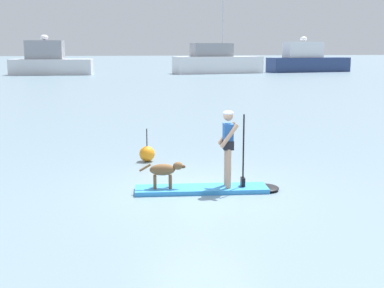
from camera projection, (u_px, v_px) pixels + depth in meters
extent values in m
plane|color=slate|center=(201.00, 191.00, 11.72)|extent=(400.00, 400.00, 0.00)
cube|color=#338CD8|center=(201.00, 189.00, 11.71)|extent=(3.03, 1.07, 0.10)
ellipsoid|color=black|center=(266.00, 188.00, 11.83)|extent=(0.64, 0.73, 0.10)
cylinder|color=tan|center=(227.00, 166.00, 11.80)|extent=(0.12, 0.12, 0.88)
cylinder|color=tan|center=(228.00, 169.00, 11.55)|extent=(0.12, 0.12, 0.88)
cube|color=black|center=(228.00, 145.00, 11.58)|extent=(0.26, 0.39, 0.20)
cube|color=#2659A5|center=(228.00, 136.00, 11.54)|extent=(0.24, 0.36, 0.55)
sphere|color=tan|center=(228.00, 116.00, 11.46)|extent=(0.22, 0.22, 0.22)
ellipsoid|color=white|center=(228.00, 113.00, 11.45)|extent=(0.23, 0.23, 0.11)
cylinder|color=tan|center=(227.00, 133.00, 11.72)|extent=(0.43, 0.14, 0.54)
cylinder|color=tan|center=(229.00, 136.00, 11.35)|extent=(0.43, 0.14, 0.54)
cylinder|color=black|center=(243.00, 151.00, 11.63)|extent=(0.04, 0.04, 1.63)
cube|color=black|center=(243.00, 182.00, 11.76)|extent=(0.10, 0.19, 0.20)
ellipsoid|color=brown|center=(162.00, 170.00, 11.56)|extent=(0.59, 0.29, 0.26)
ellipsoid|color=brown|center=(178.00, 166.00, 11.57)|extent=(0.24, 0.19, 0.18)
ellipsoid|color=#503923|center=(183.00, 167.00, 11.58)|extent=(0.13, 0.09, 0.08)
cylinder|color=brown|center=(145.00, 168.00, 11.52)|extent=(0.27, 0.08, 0.18)
cylinder|color=brown|center=(170.00, 181.00, 11.70)|extent=(0.07, 0.07, 0.29)
cylinder|color=brown|center=(170.00, 182.00, 11.55)|extent=(0.07, 0.07, 0.29)
cylinder|color=brown|center=(155.00, 181.00, 11.67)|extent=(0.07, 0.07, 0.29)
cylinder|color=brown|center=(155.00, 183.00, 11.52)|extent=(0.07, 0.07, 0.29)
cube|color=silver|center=(52.00, 67.00, 62.08)|extent=(9.81, 4.61, 1.84)
cube|color=gray|center=(45.00, 50.00, 61.57)|extent=(4.54, 3.11, 2.17)
ellipsoid|color=white|center=(44.00, 37.00, 61.31)|extent=(0.90, 0.90, 0.60)
cube|color=white|center=(218.00, 65.00, 65.39)|extent=(11.44, 4.37, 2.09)
cube|color=gray|center=(212.00, 50.00, 64.88)|extent=(5.26, 2.85, 1.63)
cylinder|color=silver|center=(223.00, 27.00, 64.66)|extent=(0.20, 0.20, 7.28)
cylinder|color=silver|center=(212.00, 47.00, 64.81)|extent=(3.89, 0.63, 0.14)
cube|color=navy|center=(308.00, 65.00, 69.26)|extent=(11.48, 4.19, 1.88)
cube|color=silver|center=(303.00, 50.00, 68.72)|extent=(5.27, 2.72, 2.08)
ellipsoid|color=white|center=(304.00, 39.00, 68.47)|extent=(0.90, 0.90, 0.60)
sphere|color=orange|center=(147.00, 154.00, 14.78)|extent=(0.44, 0.44, 0.44)
cylinder|color=black|center=(147.00, 137.00, 14.69)|extent=(0.03, 0.03, 0.50)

